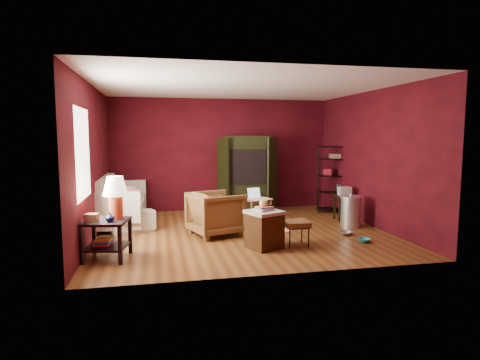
% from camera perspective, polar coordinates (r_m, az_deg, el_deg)
% --- Properties ---
extents(room, '(5.54, 5.04, 2.84)m').
position_cam_1_polar(room, '(7.71, 0.04, 2.80)').
color(room, brown).
rests_on(room, ground).
extents(sofa, '(1.29, 2.21, 0.83)m').
position_cam_1_polar(sofa, '(8.93, -16.65, -3.37)').
color(sofa, '#B5B19C').
rests_on(sofa, ground).
extents(armchair, '(1.06, 1.10, 0.91)m').
position_cam_1_polar(armchair, '(7.61, -3.46, -4.47)').
color(armchair, black).
rests_on(armchair, ground).
extents(pet_bowl_steel, '(0.26, 0.07, 0.26)m').
position_cam_1_polar(pet_bowl_steel, '(7.91, 14.83, -6.65)').
color(pet_bowl_steel, '#B6B9BE').
rests_on(pet_bowl_steel, ground).
extents(pet_bowl_turquoise, '(0.22, 0.07, 0.22)m').
position_cam_1_polar(pet_bowl_turquoise, '(7.48, 17.29, -7.63)').
color(pet_bowl_turquoise, '#29B3C2').
rests_on(pet_bowl_turquoise, ground).
extents(vase, '(0.17, 0.17, 0.13)m').
position_cam_1_polar(vase, '(6.26, -18.02, -5.09)').
color(vase, '#0B113B').
rests_on(vase, side_table).
extents(mug, '(0.15, 0.13, 0.13)m').
position_cam_1_polar(mug, '(6.65, 3.32, -3.24)').
color(mug, '#FFF27C').
rests_on(mug, hamper).
extents(side_table, '(0.74, 0.74, 1.26)m').
position_cam_1_polar(side_table, '(6.44, -17.89, -4.00)').
color(side_table, black).
rests_on(side_table, ground).
extents(sofa_cushions, '(0.95, 2.24, 0.93)m').
position_cam_1_polar(sofa_cushions, '(8.89, -16.74, -3.16)').
color(sofa_cushions, '#B5B19C').
rests_on(sofa_cushions, sofa).
extents(hamper, '(0.68, 0.68, 0.73)m').
position_cam_1_polar(hamper, '(6.74, 3.46, -6.92)').
color(hamper, '#41240F').
rests_on(hamper, ground).
extents(footstool, '(0.42, 0.42, 0.42)m').
position_cam_1_polar(footstool, '(6.96, 7.99, -6.26)').
color(footstool, black).
rests_on(footstool, ground).
extents(rug_round, '(1.51, 1.51, 0.01)m').
position_cam_1_polar(rug_round, '(8.34, 2.96, -6.65)').
color(rug_round, white).
rests_on(rug_round, ground).
extents(rug_oriental, '(1.17, 0.83, 0.01)m').
position_cam_1_polar(rug_oriental, '(8.81, 0.03, -5.88)').
color(rug_oriental, '#4B1414').
rests_on(rug_oriental, ground).
extents(laptop_desk, '(0.68, 0.59, 0.72)m').
position_cam_1_polar(laptop_desk, '(8.87, 2.42, -2.99)').
color(laptop_desk, '#ED906C').
rests_on(laptop_desk, ground).
extents(tv_armoire, '(1.46, 0.92, 1.87)m').
position_cam_1_polar(tv_armoire, '(9.88, 1.03, 1.08)').
color(tv_armoire, black).
rests_on(tv_armoire, ground).
extents(wire_shelving, '(0.86, 0.56, 1.63)m').
position_cam_1_polar(wire_shelving, '(10.07, 13.33, 0.54)').
color(wire_shelving, black).
rests_on(wire_shelving, ground).
extents(small_stand, '(0.40, 0.40, 0.75)m').
position_cam_1_polar(small_stand, '(9.20, 14.63, -2.12)').
color(small_stand, black).
rests_on(small_stand, ground).
extents(trash_can, '(0.52, 0.52, 0.70)m').
position_cam_1_polar(trash_can, '(8.58, 15.45, -4.31)').
color(trash_can, silver).
rests_on(trash_can, ground).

